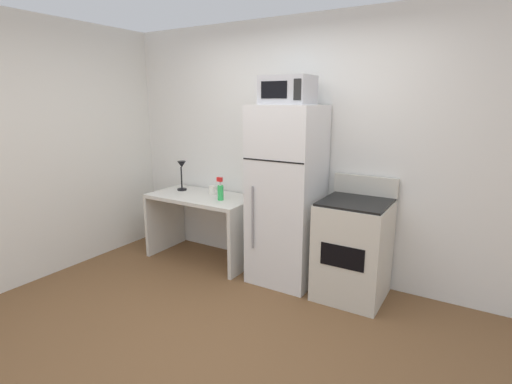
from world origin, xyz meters
The scene contains 10 objects.
ground_plane centered at (0.00, 0.00, 0.00)m, with size 12.00×12.00×0.00m, color brown.
wall_back_white centered at (0.00, 1.70, 1.30)m, with size 5.00×0.10×2.60m, color white.
wall_left_brick centered at (-2.20, 0.00, 1.30)m, with size 0.10×4.00×2.60m, color silver.
desk centered at (-1.04, 1.31, 0.53)m, with size 1.21×0.63×0.75m.
desk_lamp centered at (-1.39, 1.38, 0.99)m, with size 0.14×0.12×0.35m.
spray_bottle centered at (-0.74, 1.26, 0.85)m, with size 0.06×0.06×0.25m.
coffee_mug centered at (-0.97, 1.42, 0.80)m, with size 0.08×0.08×0.10m, color white.
refrigerator centered at (0.01, 1.33, 0.88)m, with size 0.63×0.62×1.75m.
microwave centered at (0.01, 1.31, 1.88)m, with size 0.46×0.35×0.26m.
oven_range centered at (0.70, 1.33, 0.47)m, with size 0.60×0.61×1.10m.
Camera 1 is at (1.67, -1.97, 1.79)m, focal length 27.12 mm.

